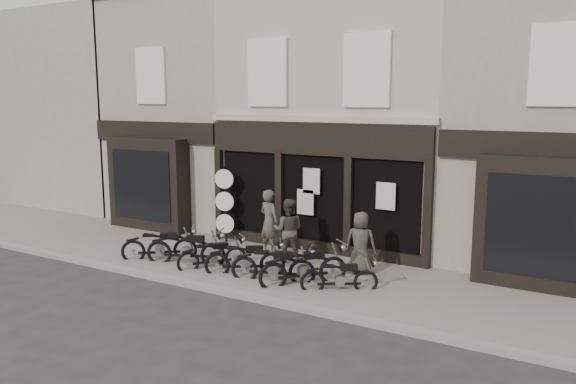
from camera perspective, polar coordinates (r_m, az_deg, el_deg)
The scene contains 18 objects.
ground_plane at distance 14.61m, azimuth -2.88°, elevation -9.02°, with size 90.00×90.00×0.00m, color #2D2B28.
pavement at distance 15.31m, azimuth -1.02°, elevation -7.90°, with size 30.00×4.20×0.12m, color slate.
kerb at distance 13.62m, azimuth -5.81°, elevation -10.16°, with size 30.00×0.25×0.13m, color gray.
central_building at distance 19.12m, azimuth 6.92°, elevation 7.74°, with size 7.30×6.22×8.34m.
neighbour_left at distance 22.38m, azimuth -8.37°, elevation 7.84°, with size 5.60×6.73×8.34m.
neighbour_right at distance 17.53m, azimuth 26.36°, elevation 6.56°, with size 5.60×6.73×8.34m.
filler_left at distance 28.26m, azimuth -21.37°, elevation 7.73°, with size 11.00×6.00×8.20m, color #9C9584.
motorcycle_0 at distance 16.51m, azimuth -12.84°, elevation -5.60°, with size 1.81×1.52×1.02m.
motorcycle_1 at distance 15.92m, azimuth -10.23°, elevation -5.97°, with size 2.14×1.16×1.09m.
motorcycle_2 at distance 15.44m, azimuth -7.61°, elevation -6.64°, with size 1.36×1.66×0.93m.
motorcycle_3 at distance 14.83m, azimuth -4.30°, elevation -7.13°, with size 1.88×1.36×1.01m.
motorcycle_4 at distance 14.22m, azimuth -1.42°, elevation -7.78°, with size 2.10×1.00×1.04m.
motorcycle_5 at distance 13.98m, azimuth 1.69°, elevation -7.98°, with size 1.71×1.90×1.10m.
motorcycle_6 at distance 13.61m, azimuth 5.33°, elevation -8.87°, with size 1.67×1.19×0.90m.
man_left at distance 16.41m, azimuth -1.91°, elevation -3.05°, with size 0.70×0.46×1.92m, color #4D493F.
man_centre at distance 15.67m, azimuth 0.02°, elevation -3.89°, with size 0.87×0.67×1.78m, color #413B35.
man_right at distance 14.72m, azimuth 7.39°, elevation -5.13°, with size 0.80×0.52×1.64m, color #3D3933.
advert_sign_post at distance 17.86m, azimuth -6.40°, elevation -1.57°, with size 0.61×0.40×2.53m.
Camera 1 is at (7.62, -11.58, 4.62)m, focal length 35.00 mm.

